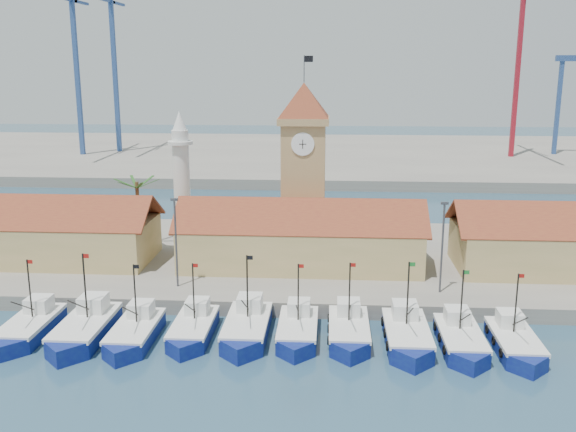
# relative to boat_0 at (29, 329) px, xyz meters

# --- Properties ---
(ground) EXTENTS (400.00, 400.00, 0.00)m
(ground) POSITION_rel_boat_0_xyz_m (22.93, -2.30, -0.74)
(ground) COLOR #1D374E
(ground) RESTS_ON ground
(quay) EXTENTS (140.00, 32.00, 1.50)m
(quay) POSITION_rel_boat_0_xyz_m (22.93, 21.70, 0.01)
(quay) COLOR gray
(quay) RESTS_ON ground
(terminal) EXTENTS (240.00, 80.00, 2.00)m
(terminal) POSITION_rel_boat_0_xyz_m (22.93, 107.70, 0.26)
(terminal) COLOR gray
(terminal) RESTS_ON ground
(boat_0) EXTENTS (3.47, 9.50, 7.19)m
(boat_0) POSITION_rel_boat_0_xyz_m (0.00, 0.00, 0.00)
(boat_0) COLOR navy
(boat_0) RESTS_ON ground
(boat_1) EXTENTS (3.82, 10.47, 7.92)m
(boat_1) POSITION_rel_boat_0_xyz_m (5.04, -0.25, 0.08)
(boat_1) COLOR navy
(boat_1) RESTS_ON ground
(boat_2) EXTENTS (3.42, 9.38, 7.10)m
(boat_2) POSITION_rel_boat_0_xyz_m (9.52, -0.47, -0.01)
(boat_2) COLOR navy
(boat_2) RESTS_ON ground
(boat_3) EXTENTS (3.33, 9.13, 6.91)m
(boat_3) POSITION_rel_boat_0_xyz_m (14.33, 0.75, -0.03)
(boat_3) COLOR navy
(boat_3) RESTS_ON ground
(boat_4) EXTENTS (3.69, 10.12, 7.66)m
(boat_4) POSITION_rel_boat_0_xyz_m (19.01, 1.00, 0.05)
(boat_4) COLOR navy
(boat_4) RESTS_ON ground
(boat_5) EXTENTS (3.36, 9.20, 6.96)m
(boat_5) POSITION_rel_boat_0_xyz_m (23.45, 1.02, -0.02)
(boat_5) COLOR navy
(boat_5) RESTS_ON ground
(boat_6) EXTENTS (3.44, 9.43, 7.13)m
(boat_6) POSITION_rel_boat_0_xyz_m (27.87, 1.12, -0.01)
(boat_6) COLOR navy
(boat_6) RESTS_ON ground
(boat_7) EXTENTS (3.65, 9.99, 7.56)m
(boat_7) POSITION_rel_boat_0_xyz_m (32.77, 0.34, 0.04)
(boat_7) COLOR navy
(boat_7) RESTS_ON ground
(boat_8) EXTENTS (3.42, 9.36, 7.08)m
(boat_8) POSITION_rel_boat_0_xyz_m (37.18, -0.09, -0.01)
(boat_8) COLOR navy
(boat_8) RESTS_ON ground
(boat_9) EXTENTS (3.36, 9.20, 6.96)m
(boat_9) POSITION_rel_boat_0_xyz_m (41.55, -0.38, -0.02)
(boat_9) COLOR navy
(boat_9) RESTS_ON ground
(hall_left) EXTENTS (31.20, 10.13, 7.61)m
(hall_left) POSITION_rel_boat_0_xyz_m (-9.07, 17.70, 3.24)
(hall_left) COLOR tan
(hall_left) RESTS_ON quay
(hall_center) EXTENTS (27.04, 10.13, 7.61)m
(hall_center) POSITION_rel_boat_0_xyz_m (22.93, 17.70, 3.24)
(hall_center) COLOR tan
(hall_center) RESTS_ON quay
(clock_tower) EXTENTS (5.80, 5.80, 22.70)m
(clock_tower) POSITION_rel_boat_0_xyz_m (22.93, 23.70, 11.22)
(clock_tower) COLOR tan
(clock_tower) RESTS_ON quay
(minaret) EXTENTS (3.00, 3.00, 16.30)m
(minaret) POSITION_rel_boat_0_xyz_m (7.93, 25.70, 8.99)
(minaret) COLOR silver
(minaret) RESTS_ON quay
(palm_tree) EXTENTS (5.60, 5.03, 8.39)m
(palm_tree) POSITION_rel_boat_0_xyz_m (2.93, 23.70, 5.50)
(palm_tree) COLOR brown
(palm_tree) RESTS_ON quay
(lamp_posts) EXTENTS (80.70, 0.25, 9.03)m
(lamp_posts) POSITION_rel_boat_0_xyz_m (23.43, 9.70, 5.73)
(lamp_posts) COLOR #3F3F44
(lamp_posts) RESTS_ON quay
(crane_blue_far) EXTENTS (1.00, 34.38, 43.38)m
(crane_blue_far) POSITION_rel_boat_0_xyz_m (-33.56, 98.09, 25.47)
(crane_blue_far) COLOR #2C4B87
(crane_blue_far) RESTS_ON terminal
(crane_blue_near) EXTENTS (1.00, 31.69, 43.60)m
(crane_blue_near) POSITION_rel_boat_0_xyz_m (-26.50, 104.47, 25.37)
(crane_blue_near) COLOR #2C4B87
(crane_blue_near) RESTS_ON terminal
(crane_red_right) EXTENTS (1.00, 35.26, 45.30)m
(crane_red_right) POSITION_rel_boat_0_xyz_m (68.44, 101.01, 26.61)
(crane_red_right) COLOR maroon
(crane_red_right) RESTS_ON terminal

